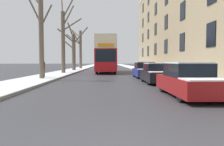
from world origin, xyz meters
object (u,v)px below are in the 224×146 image
bare_tree_left_0 (41,33)px  bare_tree_left_3 (80,48)px  bare_tree_left_1 (64,38)px  bare_tree_left_2 (73,49)px  parked_car_1 (157,74)px  parked_car_2 (144,70)px  pedestrian_left_sidewalk (43,68)px  parked_car_0 (188,81)px  double_decker_bus (106,54)px

bare_tree_left_0 → bare_tree_left_3: (-0.12, 25.47, 0.48)m
bare_tree_left_1 → bare_tree_left_2: size_ratio=1.26×
bare_tree_left_3 → parked_car_1: bare_tree_left_3 is taller
bare_tree_left_3 → bare_tree_left_1: bearing=-89.2°
bare_tree_left_0 → bare_tree_left_1: 8.58m
parked_car_1 → bare_tree_left_1: bearing=127.6°
parked_car_2 → bare_tree_left_2: bearing=120.8°
parked_car_2 → pedestrian_left_sidewalk: 8.99m
bare_tree_left_2 → parked_car_0: bare_tree_left_2 is taller
bare_tree_left_0 → bare_tree_left_2: bearing=90.4°
parked_car_2 → bare_tree_left_1: bearing=145.1°
bare_tree_left_3 → parked_car_1: size_ratio=2.01×
double_decker_bus → parked_car_2: 10.37m
bare_tree_left_1 → pedestrian_left_sidewalk: (-0.38, -7.19, -3.32)m
bare_tree_left_1 → bare_tree_left_2: 8.75m
parked_car_1 → bare_tree_left_0: bearing=163.7°
bare_tree_left_2 → parked_car_2: (8.74, -14.64, -2.75)m
parked_car_2 → pedestrian_left_sidewalk: pedestrian_left_sidewalk is taller
bare_tree_left_3 → bare_tree_left_0: bearing=-89.7°
double_decker_bus → bare_tree_left_2: bearing=135.3°
bare_tree_left_1 → double_decker_bus: (4.93, 3.61, -1.68)m
parked_car_0 → double_decker_bus: bearing=100.0°
parked_car_0 → pedestrian_left_sidewalk: size_ratio=2.65×
double_decker_bus → parked_car_0: 20.78m
parked_car_0 → pedestrian_left_sidewalk: (-8.90, 9.58, 0.25)m
bare_tree_left_0 → pedestrian_left_sidewalk: (-0.27, 1.37, -2.76)m
double_decker_bus → bare_tree_left_3: bearing=111.2°
bare_tree_left_1 → bare_tree_left_2: bare_tree_left_1 is taller
bare_tree_left_1 → bare_tree_left_3: 16.91m
bare_tree_left_3 → pedestrian_left_sidewalk: bare_tree_left_3 is taller
bare_tree_left_1 → bare_tree_left_3: size_ratio=1.13×
bare_tree_left_0 → double_decker_bus: bare_tree_left_0 is taller
parked_car_0 → parked_car_2: bearing=90.0°
bare_tree_left_2 → bare_tree_left_1: bearing=-88.5°
bare_tree_left_0 → bare_tree_left_2: bare_tree_left_0 is taller
bare_tree_left_3 → bare_tree_left_2: bearing=-90.0°
bare_tree_left_0 → parked_car_0: (8.63, -8.21, -3.01)m
bare_tree_left_2 → double_decker_bus: (5.16, -5.10, -0.87)m
bare_tree_left_2 → double_decker_bus: size_ratio=0.63×
parked_car_0 → parked_car_2: 10.83m
double_decker_bus → parked_car_1: 15.24m
bare_tree_left_0 → pedestrian_left_sidewalk: bearing=101.2°
parked_car_1 → pedestrian_left_sidewalk: size_ratio=2.40×
pedestrian_left_sidewalk → bare_tree_left_2: bearing=49.3°
bare_tree_left_0 → bare_tree_left_2: (-0.12, 17.27, -0.25)m
bare_tree_left_2 → parked_car_0: (8.74, -25.48, -2.76)m
bare_tree_left_2 → bare_tree_left_0: bearing=-89.6°
parked_car_1 → bare_tree_left_2: bearing=113.8°
parked_car_1 → pedestrian_left_sidewalk: pedestrian_left_sidewalk is taller
bare_tree_left_3 → parked_car_0: 34.97m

